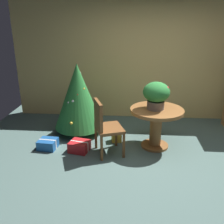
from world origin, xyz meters
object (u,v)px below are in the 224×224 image
(flower_vase, at_px, (156,94))
(gift_box_blue, at_px, (48,144))
(holiday_tree, at_px, (78,96))
(round_dining_table, at_px, (156,120))
(gift_box_red, at_px, (79,146))
(gift_box_gold, at_px, (116,136))
(wooden_chair_left_near, at_px, (105,125))

(flower_vase, xyz_separation_m, gift_box_blue, (-1.84, -0.21, -0.89))
(flower_vase, height_order, holiday_tree, holiday_tree)
(round_dining_table, relative_size, gift_box_blue, 2.73)
(holiday_tree, bearing_deg, round_dining_table, -18.25)
(holiday_tree, xyz_separation_m, gift_box_red, (0.15, -0.75, -0.67))
(gift_box_red, xyz_separation_m, gift_box_gold, (0.61, 0.42, 0.01))
(gift_box_blue, bearing_deg, holiday_tree, 58.62)
(gift_box_red, height_order, gift_box_gold, gift_box_gold)
(flower_vase, height_order, gift_box_red, flower_vase)
(gift_box_red, distance_m, gift_box_blue, 0.57)
(holiday_tree, bearing_deg, flower_vase, -18.88)
(wooden_chair_left_near, xyz_separation_m, gift_box_blue, (-1.01, 0.10, -0.44))
(flower_vase, bearing_deg, wooden_chair_left_near, -159.88)
(gift_box_blue, bearing_deg, round_dining_table, 6.60)
(round_dining_table, distance_m, gift_box_red, 1.39)
(wooden_chair_left_near, relative_size, gift_box_red, 2.48)
(round_dining_table, xyz_separation_m, gift_box_red, (-1.30, -0.27, -0.41))
(gift_box_gold, bearing_deg, wooden_chair_left_near, -109.83)
(flower_vase, bearing_deg, gift_box_gold, 166.77)
(holiday_tree, xyz_separation_m, gift_box_blue, (-0.42, -0.69, -0.68))
(gift_box_red, relative_size, gift_box_gold, 1.83)
(gift_box_blue, bearing_deg, flower_vase, 6.44)
(holiday_tree, bearing_deg, gift_box_blue, -121.38)
(gift_box_blue, bearing_deg, gift_box_red, -5.49)
(wooden_chair_left_near, bearing_deg, flower_vase, 20.12)
(gift_box_red, bearing_deg, wooden_chair_left_near, -5.23)
(flower_vase, xyz_separation_m, wooden_chair_left_near, (-0.83, -0.30, -0.45))
(gift_box_gold, bearing_deg, gift_box_blue, -162.85)
(flower_vase, xyz_separation_m, holiday_tree, (-1.42, 0.49, -0.22))
(holiday_tree, relative_size, gift_box_blue, 4.16)
(round_dining_table, height_order, gift_box_gold, round_dining_table)
(flower_vase, xyz_separation_m, gift_box_red, (-1.27, -0.26, -0.88))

